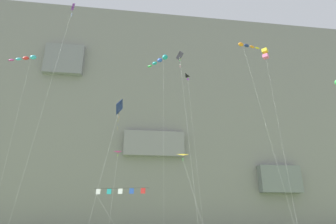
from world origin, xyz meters
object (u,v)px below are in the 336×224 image
Objects in this scene: kite_windsock_high_center at (246,46)px; kite_box_upper_left at (265,54)px; kite_windsock_mid_center at (160,60)px; kite_diamond_far_right at (70,18)px; kite_windsock_low_right at (26,58)px; kite_delta_mid_right at (117,160)px; kite_diamond_far_left at (181,66)px; kite_banner_upper_right at (120,192)px; kite_diamond_high_right at (119,109)px; kite_delta_low_center at (190,83)px; kite_delta_low_left at (184,160)px.

kite_box_upper_left is at bearing 35.86° from kite_windsock_high_center.
kite_diamond_far_right reaches higher than kite_windsock_mid_center.
kite_delta_mid_right is at bearing -15.07° from kite_windsock_low_right.
kite_banner_upper_right is at bearing -155.64° from kite_diamond_far_left.
kite_box_upper_left is at bearing 16.72° from kite_diamond_high_right.
kite_box_upper_left is at bearing -13.87° from kite_windsock_mid_center.
kite_diamond_high_right is (-6.14, -11.71, -14.38)m from kite_windsock_mid_center.
kite_windsock_low_right is at bearing 146.55° from kite_banner_upper_right.
kite_windsock_low_right reaches higher than kite_diamond_far_left.
kite_diamond_high_right is 0.61× the size of kite_delta_low_center.
kite_windsock_high_center reaches higher than kite_delta_low_left.
kite_windsock_low_right is (-8.90, 9.96, -1.34)m from kite_diamond_far_right.
kite_diamond_far_right is at bearing -48.21° from kite_windsock_low_right.
kite_banner_upper_right is 12.47m from kite_delta_low_left.
kite_delta_mid_right is 31.02m from kite_box_upper_left.
kite_windsock_mid_center is 22.98m from kite_windsock_low_right.
kite_windsock_mid_center is 1.06× the size of kite_windsock_high_center.
kite_box_upper_left is (5.15, 3.72, 1.33)m from kite_windsock_high_center.
kite_windsock_mid_center is 15.31m from kite_windsock_high_center.
kite_windsock_low_right is 1.02× the size of kite_delta_low_center.
kite_diamond_high_right reaches higher than kite_delta_mid_right.
kite_windsock_low_right is at bearing -174.50° from kite_delta_low_center.
kite_diamond_far_left is at bearing 24.27° from kite_diamond_high_right.
kite_delta_low_center is at bearing 67.66° from kite_delta_low_left.
kite_diamond_far_left is at bearing -103.46° from kite_delta_low_left.
kite_delta_mid_right reaches higher than kite_banner_upper_right.
kite_delta_low_left is at bearing 39.26° from kite_diamond_high_right.
kite_windsock_mid_center is at bearing 64.59° from kite_banner_upper_right.
kite_windsock_low_right is (-17.53, 11.58, 22.79)m from kite_banner_upper_right.
kite_diamond_far_left is (16.35, 1.88, -5.53)m from kite_diamond_far_right.
kite_windsock_high_center is 2.47× the size of kite_delta_low_left.
kite_box_upper_left reaches higher than kite_diamond_high_right.
kite_windsock_high_center is at bearing 10.53° from kite_diamond_high_right.
kite_diamond_far_right reaches higher than kite_delta_low_center.
kite_delta_mid_right is 0.36× the size of kite_diamond_far_right.
kite_box_upper_left reaches higher than kite_delta_mid_right.
kite_diamond_high_right is at bearing -13.76° from kite_diamond_far_right.
kite_delta_low_center reaches higher than kite_diamond_far_left.
kite_box_upper_left is at bearing -31.98° from kite_delta_low_center.
kite_windsock_high_center is 0.88× the size of kite_diamond_far_right.
kite_windsock_low_right is at bearing 170.83° from kite_delta_low_left.
kite_diamond_high_right is at bearing -155.73° from kite_diamond_far_left.
kite_box_upper_left reaches higher than kite_windsock_mid_center.
kite_diamond_far_right is 1.16× the size of kite_delta_low_center.
kite_windsock_high_center is 6.50m from kite_box_upper_left.
kite_windsock_mid_center is 19.67m from kite_delta_low_left.
kite_windsock_high_center is at bearing -11.42° from kite_delta_mid_right.
kite_diamond_high_right is 12.96m from kite_delta_low_left.
kite_delta_mid_right is at bearing 35.31° from kite_diamond_far_right.
kite_windsock_high_center is 2.44× the size of kite_delta_mid_right.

